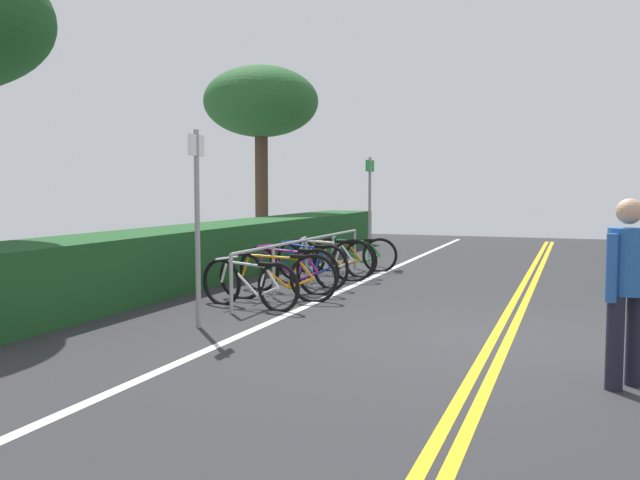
{
  "coord_description": "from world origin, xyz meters",
  "views": [
    {
      "loc": [
        -7.51,
        -0.73,
        1.64
      ],
      "look_at": [
        1.88,
        2.78,
        0.87
      ],
      "focal_mm": 38.59,
      "sensor_mm": 36.0,
      "label": 1
    }
  ],
  "objects_px": {
    "bicycle_6": "(355,255)",
    "sign_post_near": "(197,210)",
    "bicycle_2": "(288,270)",
    "tree_mid": "(261,103)",
    "bicycle_0": "(249,284)",
    "sign_post_far": "(370,200)",
    "bicycle_3": "(308,264)",
    "bicycle_4": "(325,260)",
    "pedestrian": "(627,281)",
    "bicycle_5": "(335,257)",
    "bike_rack": "(306,251)",
    "bicycle_1": "(278,277)"
  },
  "relations": [
    {
      "from": "bicycle_4",
      "to": "tree_mid",
      "type": "xyz_separation_m",
      "value": [
        6.03,
        4.09,
        3.57
      ]
    },
    {
      "from": "bicycle_5",
      "to": "bicycle_0",
      "type": "bearing_deg",
      "value": -179.25
    },
    {
      "from": "pedestrian",
      "to": "sign_post_far",
      "type": "relative_size",
      "value": 0.68
    },
    {
      "from": "sign_post_far",
      "to": "bicycle_4",
      "type": "bearing_deg",
      "value": 179.95
    },
    {
      "from": "bike_rack",
      "to": "sign_post_near",
      "type": "height_order",
      "value": "sign_post_near"
    },
    {
      "from": "bicycle_6",
      "to": "sign_post_near",
      "type": "distance_m",
      "value": 5.86
    },
    {
      "from": "bicycle_0",
      "to": "bicycle_4",
      "type": "bearing_deg",
      "value": -0.73
    },
    {
      "from": "bike_rack",
      "to": "pedestrian",
      "type": "distance_m",
      "value": 6.4
    },
    {
      "from": "bicycle_0",
      "to": "sign_post_far",
      "type": "relative_size",
      "value": 0.72
    },
    {
      "from": "bicycle_3",
      "to": "sign_post_far",
      "type": "bearing_deg",
      "value": -0.93
    },
    {
      "from": "bicycle_1",
      "to": "bicycle_6",
      "type": "height_order",
      "value": "bicycle_1"
    },
    {
      "from": "bike_rack",
      "to": "bicycle_3",
      "type": "height_order",
      "value": "bike_rack"
    },
    {
      "from": "bicycle_4",
      "to": "bicycle_5",
      "type": "distance_m",
      "value": 0.75
    },
    {
      "from": "pedestrian",
      "to": "bicycle_5",
      "type": "bearing_deg",
      "value": 37.64
    },
    {
      "from": "bike_rack",
      "to": "bicycle_4",
      "type": "height_order",
      "value": "bike_rack"
    },
    {
      "from": "bicycle_1",
      "to": "bicycle_2",
      "type": "xyz_separation_m",
      "value": [
        0.73,
        0.15,
        0.01
      ]
    },
    {
      "from": "bicycle_6",
      "to": "sign_post_near",
      "type": "relative_size",
      "value": 0.7
    },
    {
      "from": "bicycle_2",
      "to": "bicycle_0",
      "type": "bearing_deg",
      "value": -178.43
    },
    {
      "from": "bicycle_2",
      "to": "bicycle_5",
      "type": "distance_m",
      "value": 2.23
    },
    {
      "from": "bicycle_5",
      "to": "bicycle_6",
      "type": "distance_m",
      "value": 0.72
    },
    {
      "from": "bicycle_6",
      "to": "pedestrian",
      "type": "xyz_separation_m",
      "value": [
        -6.67,
        -4.43,
        0.55
      ]
    },
    {
      "from": "bicycle_1",
      "to": "bicycle_4",
      "type": "bearing_deg",
      "value": 1.92
    },
    {
      "from": "bicycle_2",
      "to": "tree_mid",
      "type": "xyz_separation_m",
      "value": [
        7.52,
        4.01,
        3.58
      ]
    },
    {
      "from": "sign_post_far",
      "to": "tree_mid",
      "type": "xyz_separation_m",
      "value": [
        3.29,
        4.09,
        2.57
      ]
    },
    {
      "from": "bicycle_5",
      "to": "pedestrian",
      "type": "relative_size",
      "value": 1.14
    },
    {
      "from": "bicycle_2",
      "to": "tree_mid",
      "type": "distance_m",
      "value": 9.25
    },
    {
      "from": "bicycle_4",
      "to": "tree_mid",
      "type": "bearing_deg",
      "value": 34.1
    },
    {
      "from": "bicycle_6",
      "to": "sign_post_near",
      "type": "height_order",
      "value": "sign_post_near"
    },
    {
      "from": "tree_mid",
      "to": "bicycle_6",
      "type": "bearing_deg",
      "value": -137.75
    },
    {
      "from": "bike_rack",
      "to": "bicycle_5",
      "type": "bearing_deg",
      "value": 1.11
    },
    {
      "from": "bike_rack",
      "to": "bicycle_0",
      "type": "distance_m",
      "value": 2.18
    },
    {
      "from": "bike_rack",
      "to": "bicycle_6",
      "type": "bearing_deg",
      "value": -3.67
    },
    {
      "from": "bicycle_5",
      "to": "sign_post_near",
      "type": "relative_size",
      "value": 0.77
    },
    {
      "from": "bicycle_0",
      "to": "pedestrian",
      "type": "bearing_deg",
      "value": -116.83
    },
    {
      "from": "tree_mid",
      "to": "bicycle_3",
      "type": "bearing_deg",
      "value": -149.13
    },
    {
      "from": "bicycle_6",
      "to": "sign_post_far",
      "type": "bearing_deg",
      "value": 3.67
    },
    {
      "from": "bicycle_0",
      "to": "bicycle_4",
      "type": "distance_m",
      "value": 2.92
    },
    {
      "from": "bicycle_6",
      "to": "sign_post_near",
      "type": "xyz_separation_m",
      "value": [
        -5.77,
        0.09,
        1.05
      ]
    },
    {
      "from": "pedestrian",
      "to": "tree_mid",
      "type": "xyz_separation_m",
      "value": [
        11.26,
        8.6,
        3.06
      ]
    },
    {
      "from": "bicycle_2",
      "to": "bicycle_6",
      "type": "height_order",
      "value": "bicycle_2"
    },
    {
      "from": "bicycle_0",
      "to": "bicycle_3",
      "type": "bearing_deg",
      "value": 0.43
    },
    {
      "from": "tree_mid",
      "to": "pedestrian",
      "type": "bearing_deg",
      "value": -142.61
    },
    {
      "from": "tree_mid",
      "to": "sign_post_near",
      "type": "bearing_deg",
      "value": -158.5
    },
    {
      "from": "sign_post_far",
      "to": "bicycle_3",
      "type": "bearing_deg",
      "value": 179.07
    },
    {
      "from": "bicycle_2",
      "to": "bicycle_4",
      "type": "relative_size",
      "value": 1.03
    },
    {
      "from": "bike_rack",
      "to": "bicycle_6",
      "type": "distance_m",
      "value": 2.22
    },
    {
      "from": "bicycle_4",
      "to": "tree_mid",
      "type": "relative_size",
      "value": 0.35
    },
    {
      "from": "bicycle_5",
      "to": "bicycle_6",
      "type": "height_order",
      "value": "bicycle_5"
    },
    {
      "from": "bicycle_3",
      "to": "bicycle_4",
      "type": "distance_m",
      "value": 0.71
    },
    {
      "from": "bicycle_5",
      "to": "tree_mid",
      "type": "xyz_separation_m",
      "value": [
        5.29,
        4.0,
        3.6
      ]
    }
  ]
}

